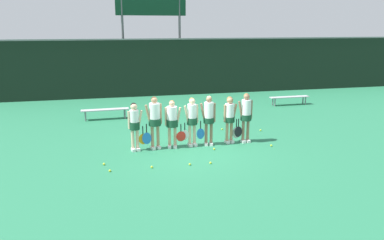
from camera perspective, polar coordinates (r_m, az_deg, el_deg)
ground_plane at (r=12.80m, az=-0.06°, el=-4.03°), size 140.00×140.00×0.00m
fence_windscreen at (r=21.88m, az=-6.01°, el=7.96°), size 60.00×0.08×3.31m
scoreboard at (r=23.29m, az=-6.25°, el=16.32°), size 4.20×0.15×6.21m
bench_courtside at (r=16.83m, az=-13.10°, el=1.42°), size 2.07×0.42×0.45m
bench_far at (r=20.04m, az=14.62°, el=3.32°), size 2.12×0.38×0.44m
player_0 at (r=12.26m, az=-8.73°, el=-0.44°), size 0.62×0.33×1.61m
player_1 at (r=12.33m, az=-5.73°, el=0.29°), size 0.68×0.41×1.77m
player_2 at (r=12.43m, az=-3.02°, el=-0.02°), size 0.68×0.40×1.63m
player_3 at (r=12.58m, az=-0.02°, el=0.32°), size 0.63×0.35×1.68m
player_4 at (r=12.68m, az=2.55°, el=0.53°), size 0.64×0.37×1.72m
player_5 at (r=13.00m, az=5.77°, el=0.66°), size 0.63×0.36×1.65m
player_6 at (r=13.12m, az=8.22°, el=0.97°), size 0.65×0.38×1.75m
tennis_ball_0 at (r=14.83m, az=4.62°, el=-1.40°), size 0.06×0.06×0.06m
tennis_ball_1 at (r=12.45m, az=3.40°, el=-4.43°), size 0.07×0.07×0.07m
tennis_ball_2 at (r=14.87m, az=10.40°, el=-1.54°), size 0.07×0.07×0.07m
tennis_ball_3 at (r=11.41m, az=-13.28°, el=-6.55°), size 0.07×0.07×0.07m
tennis_ball_4 at (r=11.10m, az=-0.34°, el=-6.75°), size 0.07×0.07×0.07m
tennis_ball_5 at (r=10.95m, az=-6.15°, el=-7.14°), size 0.07×0.07×0.07m
tennis_ball_6 at (r=13.07m, az=11.98°, el=-3.82°), size 0.07×0.07×0.07m
tennis_ball_7 at (r=14.06m, az=-6.06°, el=-2.29°), size 0.07×0.07×0.07m
tennis_ball_8 at (r=11.22m, az=2.83°, el=-6.53°), size 0.07×0.07×0.07m
tennis_ball_9 at (r=10.87m, az=-12.41°, el=-7.56°), size 0.07×0.07×0.07m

